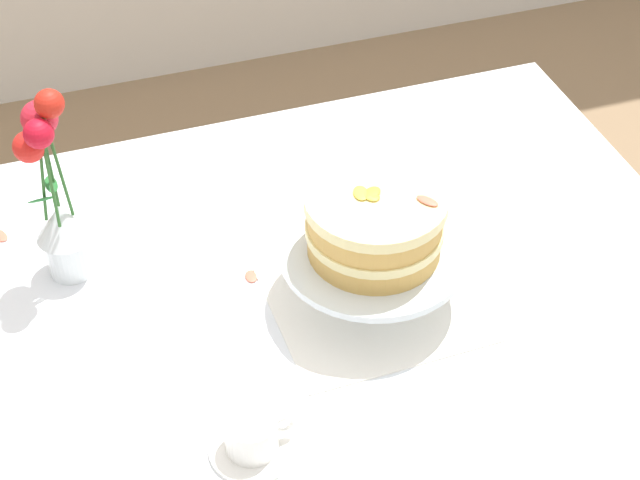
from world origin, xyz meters
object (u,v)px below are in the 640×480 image
cake_stand (373,257)px  flower_vase (57,201)px  layer_cake (375,223)px  teacup (252,437)px  dining_table (291,345)px

cake_stand → flower_vase: 0.49m
layer_cake → flower_vase: bearing=154.3°
teacup → dining_table: bearing=61.8°
dining_table → flower_vase: flower_vase is taller
layer_cake → teacup: 0.37m
cake_stand → flower_vase: flower_vase is taller
dining_table → flower_vase: 0.44m
dining_table → cake_stand: (0.13, -0.02, 0.17)m
layer_cake → teacup: (-0.26, -0.23, -0.13)m
flower_vase → teacup: flower_vase is taller
dining_table → teacup: size_ratio=11.43×
layer_cake → teacup: bearing=-139.0°
dining_table → cake_stand: cake_stand is taller
cake_stand → flower_vase: (-0.44, 0.21, 0.06)m
cake_stand → layer_cake: layer_cake is taller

